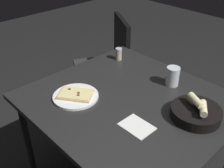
% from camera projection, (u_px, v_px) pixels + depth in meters
% --- Properties ---
extents(dining_table, '(1.09, 1.00, 0.75)m').
position_uv_depth(dining_table, '(129.00, 108.00, 1.56)').
color(dining_table, black).
rests_on(dining_table, ground).
extents(pizza_plate, '(0.26, 0.26, 0.04)m').
position_uv_depth(pizza_plate, '(76.00, 96.00, 1.54)').
color(pizza_plate, white).
rests_on(pizza_plate, dining_table).
extents(bread_basket, '(0.26, 0.26, 0.11)m').
position_uv_depth(bread_basket, '(196.00, 113.00, 1.37)').
color(bread_basket, black).
rests_on(bread_basket, dining_table).
extents(beer_glass, '(0.08, 0.08, 0.12)m').
position_uv_depth(beer_glass, '(172.00, 77.00, 1.63)').
color(beer_glass, silver).
rests_on(beer_glass, dining_table).
extents(pepper_shaker, '(0.05, 0.05, 0.09)m').
position_uv_depth(pepper_shaker, '(119.00, 55.00, 1.93)').
color(pepper_shaker, '#BFB299').
rests_on(pepper_shaker, dining_table).
extents(napkin, '(0.16, 0.12, 0.00)m').
position_uv_depth(napkin, '(137.00, 126.00, 1.33)').
color(napkin, white).
rests_on(napkin, dining_table).
extents(chair_near, '(0.60, 0.60, 0.90)m').
position_uv_depth(chair_near, '(109.00, 61.00, 2.44)').
color(chair_near, '#2A2A2A').
rests_on(chair_near, ground).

